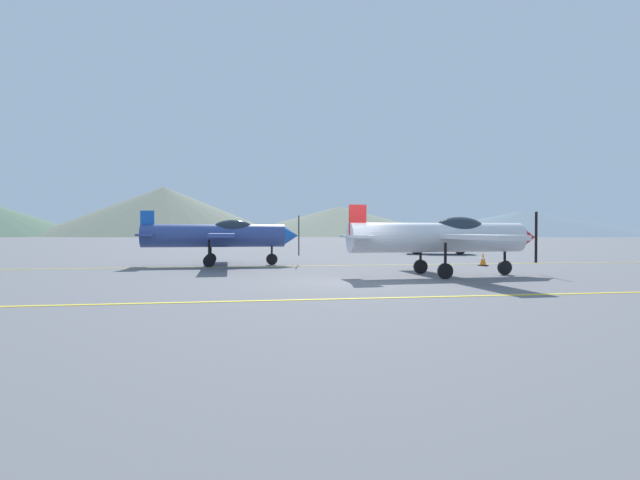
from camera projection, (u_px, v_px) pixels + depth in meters
name	position (u px, v px, depth m)	size (l,w,h in m)	color
ground_plane	(358.00, 281.00, 16.35)	(400.00, 400.00, 0.00)	slate
apron_line_near	(397.00, 298.00, 12.37)	(80.00, 0.16, 0.01)	yellow
apron_line_far	(321.00, 266.00, 23.31)	(80.00, 0.16, 0.01)	yellow
airplane_near	(445.00, 236.00, 18.18)	(7.24, 8.34, 2.50)	silver
airplane_mid	(220.00, 235.00, 23.55)	(7.21, 8.32, 2.50)	#33478C
car_sedan	(438.00, 242.00, 34.72)	(4.66, 3.26, 1.62)	#3372BF
traffic_cone_front	(483.00, 259.00, 23.39)	(0.36, 0.36, 0.59)	black
hill_centerleft	(164.00, 211.00, 144.66)	(68.14, 68.14, 13.72)	slate
hill_centerright	(339.00, 221.00, 143.96)	(60.63, 60.63, 8.18)	slate
hill_right	(522.00, 223.00, 147.81)	(72.27, 72.27, 7.02)	slate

